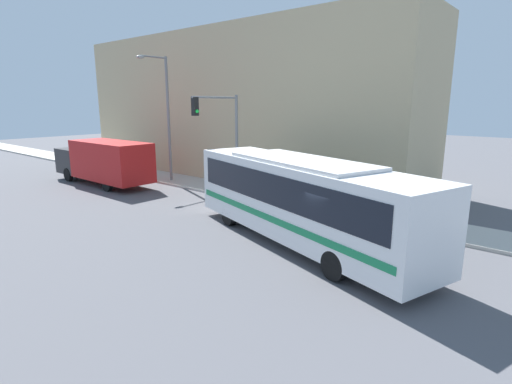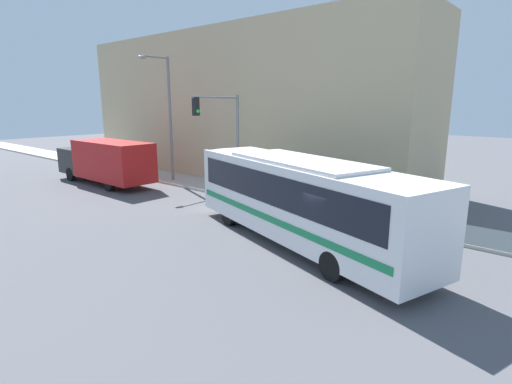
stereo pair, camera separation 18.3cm
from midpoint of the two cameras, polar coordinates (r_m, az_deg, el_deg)
The scene contains 9 objects.
ground_plane at distance 13.46m, azimuth 13.03°, elevation -10.54°, with size 120.00×120.00×0.00m, color #515156.
sidewalk at distance 31.04m, azimuth -16.00°, elevation 2.58°, with size 2.67×70.00×0.14m.
building_facade at distance 29.21m, azimuth -3.13°, elevation 12.19°, with size 6.00×27.03×10.01m.
city_bus at distance 14.84m, azimuth 6.02°, elevation -0.55°, with size 5.79×11.45×3.23m.
delivery_truck at distance 27.66m, azimuth -21.10°, elevation 4.19°, with size 2.38×8.50×2.85m.
fire_hydrant at distance 18.87m, azimuth 12.35°, elevation -2.08°, with size 0.27×0.37×0.78m.
traffic_light_pole at distance 21.69m, azimuth -5.02°, elevation 9.10°, with size 3.28×0.35×5.50m.
street_lamp at distance 26.92m, azimuth -13.08°, elevation 11.34°, with size 2.25×0.28×7.94m.
pedestrian_near_corner at distance 20.49m, azimuth 10.30°, elevation 0.40°, with size 0.34×0.34×1.61m.
Camera 1 is at (-11.19, -5.41, 5.22)m, focal length 28.00 mm.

